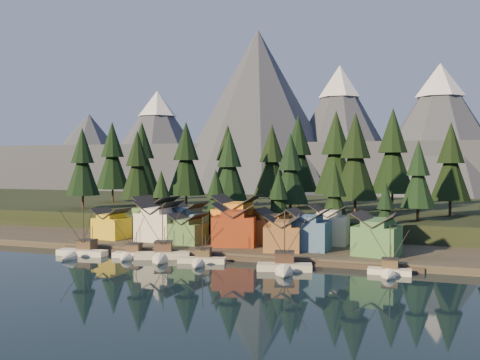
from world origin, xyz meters
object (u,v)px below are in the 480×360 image
(boat_3, at_px, (201,255))
(house_back_0, at_px, (156,215))
(boat_1, at_px, (130,248))
(boat_6, at_px, (389,264))
(boat_0, at_px, (79,246))
(boat_2, at_px, (162,249))
(house_back_1, at_px, (188,220))
(boat_4, at_px, (284,259))
(house_front_0, at_px, (111,223))
(house_front_1, at_px, (159,220))

(boat_3, bearing_deg, house_back_0, 121.33)
(boat_1, xyz_separation_m, boat_6, (53.85, 0.60, -0.09))
(boat_0, xyz_separation_m, boat_2, (18.93, 2.59, 0.13))
(boat_1, xyz_separation_m, boat_3, (17.03, -0.91, -0.23))
(boat_3, bearing_deg, house_back_1, 108.74)
(house_back_1, bearing_deg, boat_6, -17.45)
(boat_6, xyz_separation_m, house_back_0, (-60.33, 23.10, 4.79))
(boat_4, xyz_separation_m, boat_6, (18.86, 3.36, -0.39))
(boat_6, relative_size, house_front_0, 1.24)
(boat_0, relative_size, boat_3, 1.15)
(boat_0, distance_m, boat_4, 46.58)
(boat_4, bearing_deg, house_back_1, 128.47)
(house_front_1, bearing_deg, boat_0, -115.20)
(boat_0, distance_m, house_back_1, 28.09)
(boat_1, distance_m, house_front_0, 20.95)
(boat_2, bearing_deg, boat_4, -28.44)
(boat_1, xyz_separation_m, boat_4, (34.99, -2.76, 0.30))
(boat_3, distance_m, house_back_0, 34.39)
(house_front_1, bearing_deg, house_back_1, 49.94)
(boat_3, height_order, house_front_0, boat_3)
(house_front_0, height_order, house_back_1, house_back_1)
(boat_2, xyz_separation_m, boat_3, (9.68, -1.49, -0.44))
(house_front_1, bearing_deg, boat_6, -11.30)
(house_front_1, height_order, house_back_1, house_front_1)
(boat_2, xyz_separation_m, boat_4, (27.64, -3.33, 0.09))
(boat_0, relative_size, house_back_1, 1.39)
(boat_3, height_order, house_front_1, house_front_1)
(boat_2, bearing_deg, house_back_1, 78.51)
(boat_4, bearing_deg, house_back_0, 133.37)
(boat_4, bearing_deg, boat_2, 159.04)
(boat_1, height_order, house_back_1, house_back_1)
(boat_0, relative_size, house_back_0, 1.21)
(boat_2, distance_m, boat_6, 46.50)
(boat_1, distance_m, boat_3, 17.05)
(boat_0, xyz_separation_m, house_back_0, (5.10, 25.72, 4.62))
(boat_3, xyz_separation_m, boat_6, (36.82, 1.52, 0.14))
(boat_2, bearing_deg, house_back_0, 99.31)
(boat_2, bearing_deg, boat_3, -30.30)
(boat_1, distance_m, house_back_0, 25.02)
(boat_0, distance_m, boat_6, 65.48)
(boat_3, xyz_separation_m, house_front_1, (-18.47, 16.87, 4.69))
(boat_4, relative_size, boat_6, 1.24)
(house_back_0, bearing_deg, house_front_0, -124.33)
(boat_2, xyz_separation_m, house_back_0, (-13.83, 23.13, 4.49))
(boat_2, xyz_separation_m, boat_6, (46.50, 0.03, -0.30))
(house_back_1, bearing_deg, house_front_0, -155.86)
(house_front_0, height_order, house_back_0, house_back_0)
(boat_4, relative_size, house_back_1, 1.40)
(house_front_0, xyz_separation_m, house_back_1, (18.01, 6.29, 0.78))
(boat_0, height_order, house_back_0, house_back_0)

